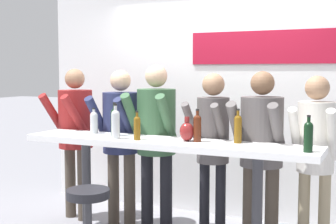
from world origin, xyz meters
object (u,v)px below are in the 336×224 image
object	(u,v)px
bar_stool	(88,219)
wine_bottle_1	(116,123)
person_right	(316,145)
wine_bottle_3	(238,127)
person_center_left	(156,131)
decorative_vase	(187,131)
person_center	(212,137)
tasting_table	(165,158)
wine_bottle_2	(114,121)
wine_bottle_4	(137,127)
person_far_left	(75,127)
wine_bottle_0	(94,121)
wine_bottle_5	(308,135)
wine_bottle_6	(197,127)
person_center_right	(261,142)
person_left	(120,131)

from	to	relation	value
bar_stool	wine_bottle_1	world-z (taller)	wine_bottle_1
person_right	wine_bottle_3	bearing A→B (deg)	-150.72
person_center_left	decorative_vase	world-z (taller)	person_center_left
person_center	person_center_left	bearing A→B (deg)	-175.22
tasting_table	person_center_left	distance (m)	0.55
wine_bottle_1	bar_stool	bearing A→B (deg)	-80.02
person_center	wine_bottle_3	bearing A→B (deg)	-37.28
wine_bottle_2	wine_bottle_4	world-z (taller)	wine_bottle_2
person_far_left	person_center	size ratio (longest dim) A/B	1.03
person_center_left	person_right	distance (m)	1.56
wine_bottle_0	wine_bottle_5	world-z (taller)	wine_bottle_5
person_far_left	wine_bottle_4	world-z (taller)	person_far_left
wine_bottle_4	wine_bottle_6	size ratio (longest dim) A/B	0.91
person_center_right	person_center	bearing A→B (deg)	-178.98
person_left	person_right	distance (m)	2.01
person_left	wine_bottle_6	world-z (taller)	person_left
wine_bottle_1	wine_bottle_3	distance (m)	1.13
wine_bottle_0	wine_bottle_2	world-z (taller)	wine_bottle_2
bar_stool	wine_bottle_6	distance (m)	1.22
person_right	wine_bottle_4	bearing A→B (deg)	-159.11
wine_bottle_2	wine_bottle_3	world-z (taller)	wine_bottle_2
person_left	wine_bottle_3	distance (m)	1.45
person_center_right	wine_bottle_5	size ratio (longest dim) A/B	5.81
tasting_table	person_left	bearing A→B (deg)	148.26
wine_bottle_4	wine_bottle_5	bearing A→B (deg)	0.10
person_far_left	person_center	xyz separation A→B (m)	(1.65, -0.05, -0.01)
person_center_left	wine_bottle_5	xyz separation A→B (m)	(1.58, -0.52, 0.11)
person_far_left	person_left	xyz separation A→B (m)	(0.60, -0.01, -0.01)
wine_bottle_4	person_left	bearing A→B (deg)	132.42
wine_bottle_1	wine_bottle_2	xyz separation A→B (m)	(-0.11, 0.15, -0.00)
wine_bottle_4	wine_bottle_0	bearing A→B (deg)	160.32
person_center_left	wine_bottle_1	world-z (taller)	person_center_left
bar_stool	wine_bottle_3	distance (m)	1.48
wine_bottle_0	decorative_vase	world-z (taller)	wine_bottle_0
person_right	wine_bottle_1	distance (m)	1.81
tasting_table	person_center	size ratio (longest dim) A/B	1.68
wine_bottle_1	wine_bottle_2	size ratio (longest dim) A/B	1.00
person_far_left	wine_bottle_1	size ratio (longest dim) A/B	5.25
person_center	wine_bottle_4	distance (m)	0.76
person_center_right	wine_bottle_4	size ratio (longest dim) A/B	6.30
wine_bottle_0	wine_bottle_1	distance (m)	0.45
tasting_table	bar_stool	world-z (taller)	tasting_table
wine_bottle_4	wine_bottle_6	xyz separation A→B (m)	(0.53, 0.14, 0.01)
tasting_table	bar_stool	distance (m)	0.89
wine_bottle_0	decorative_vase	size ratio (longest dim) A/B	1.17
person_far_left	wine_bottle_3	bearing A→B (deg)	1.22
wine_bottle_2	person_far_left	bearing A→B (deg)	151.57
person_far_left	person_center_left	distance (m)	1.04
wine_bottle_6	person_left	bearing A→B (deg)	157.82
wine_bottle_1	person_center	bearing A→B (deg)	34.61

